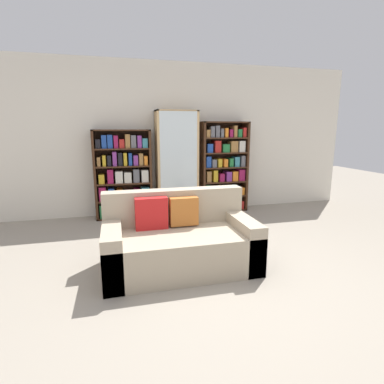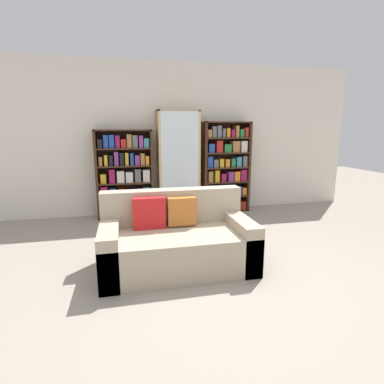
# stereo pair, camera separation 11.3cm
# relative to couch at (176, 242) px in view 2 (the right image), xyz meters

# --- Properties ---
(ground_plane) EXTENTS (16.00, 16.00, 0.00)m
(ground_plane) POSITION_rel_couch_xyz_m (0.43, -0.39, -0.30)
(ground_plane) COLOR gray
(wall_back) EXTENTS (6.91, 0.06, 2.70)m
(wall_back) POSITION_rel_couch_xyz_m (0.43, 2.38, 1.05)
(wall_back) COLOR silver
(wall_back) RESTS_ON ground
(couch) EXTENTS (1.65, 0.88, 0.84)m
(couch) POSITION_rel_couch_xyz_m (0.00, 0.00, 0.00)
(couch) COLOR tan
(couch) RESTS_ON ground
(bookshelf_left) EXTENTS (0.97, 0.32, 1.53)m
(bookshelf_left) POSITION_rel_couch_xyz_m (-0.53, 2.17, 0.45)
(bookshelf_left) COLOR #3D2314
(bookshelf_left) RESTS_ON ground
(display_cabinet) EXTENTS (0.73, 0.36, 1.85)m
(display_cabinet) POSITION_rel_couch_xyz_m (0.42, 2.15, 0.62)
(display_cabinet) COLOR tan
(display_cabinet) RESTS_ON ground
(bookshelf_right) EXTENTS (0.88, 0.32, 1.67)m
(bookshelf_right) POSITION_rel_couch_xyz_m (1.32, 2.17, 0.52)
(bookshelf_right) COLOR #3D2314
(bookshelf_right) RESTS_ON ground
(wine_bottle) EXTENTS (0.09, 0.09, 0.35)m
(wine_bottle) POSITION_rel_couch_xyz_m (0.78, 1.71, -0.15)
(wine_bottle) COLOR #143819
(wine_bottle) RESTS_ON ground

